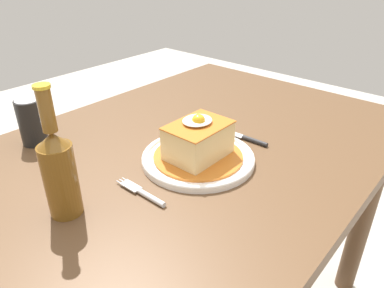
% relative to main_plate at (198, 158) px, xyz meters
% --- Properties ---
extents(dining_table, '(1.42, 0.88, 0.76)m').
position_rel_main_plate_xyz_m(dining_table, '(-0.03, 0.07, -0.11)').
color(dining_table, brown).
rests_on(dining_table, ground_plane).
extents(main_plate, '(0.28, 0.28, 0.02)m').
position_rel_main_plate_xyz_m(main_plate, '(0.00, 0.00, 0.00)').
color(main_plate, white).
rests_on(main_plate, dining_table).
extents(sandwich_meal, '(0.22, 0.22, 0.12)m').
position_rel_main_plate_xyz_m(sandwich_meal, '(0.00, 0.00, 0.04)').
color(sandwich_meal, '#C66B23').
rests_on(sandwich_meal, main_plate).
extents(fork, '(0.02, 0.14, 0.01)m').
position_rel_main_plate_xyz_m(fork, '(-0.19, -0.01, -0.00)').
color(fork, silver).
rests_on(fork, dining_table).
extents(knife, '(0.02, 0.17, 0.01)m').
position_rel_main_plate_xyz_m(knife, '(0.17, -0.03, -0.00)').
color(knife, '#262628').
rests_on(knife, dining_table).
extents(soda_can, '(0.07, 0.07, 0.12)m').
position_rel_main_plate_xyz_m(soda_can, '(-0.21, 0.39, 0.05)').
color(soda_can, black).
rests_on(soda_can, dining_table).
extents(beer_bottle_amber, '(0.06, 0.06, 0.27)m').
position_rel_main_plate_xyz_m(beer_bottle_amber, '(-0.32, 0.07, 0.09)').
color(beer_bottle_amber, brown).
rests_on(beer_bottle_amber, dining_table).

